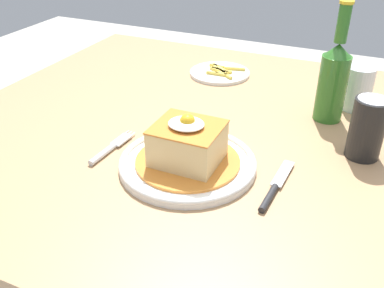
% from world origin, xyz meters
% --- Properties ---
extents(dining_table, '(1.18, 1.05, 0.76)m').
position_xyz_m(dining_table, '(0.00, 0.00, 0.66)').
color(dining_table, '#A87F56').
rests_on(dining_table, ground_plane).
extents(main_plate, '(0.26, 0.26, 0.02)m').
position_xyz_m(main_plate, '(0.02, -0.17, 0.77)').
color(main_plate, white).
rests_on(main_plate, dining_table).
extents(sandwich_meal, '(0.20, 0.20, 0.10)m').
position_xyz_m(sandwich_meal, '(0.01, -0.17, 0.81)').
color(sandwich_meal, orange).
rests_on(sandwich_meal, main_plate).
extents(fork, '(0.02, 0.14, 0.01)m').
position_xyz_m(fork, '(-0.15, -0.18, 0.77)').
color(fork, silver).
rests_on(fork, dining_table).
extents(knife, '(0.02, 0.17, 0.01)m').
position_xyz_m(knife, '(0.19, -0.18, 0.77)').
color(knife, '#262628').
rests_on(knife, dining_table).
extents(soda_can, '(0.07, 0.07, 0.12)m').
position_xyz_m(soda_can, '(0.31, 0.01, 0.82)').
color(soda_can, black).
rests_on(soda_can, dining_table).
extents(beer_bottle_green, '(0.06, 0.06, 0.27)m').
position_xyz_m(beer_bottle_green, '(0.22, 0.15, 0.86)').
color(beer_bottle_green, '#2D6B23').
rests_on(beer_bottle_green, dining_table).
extents(drinking_glass, '(0.07, 0.07, 0.10)m').
position_xyz_m(drinking_glass, '(0.28, 0.23, 0.81)').
color(drinking_glass, silver).
rests_on(drinking_glass, dining_table).
extents(side_plate_fries, '(0.17, 0.17, 0.02)m').
position_xyz_m(side_plate_fries, '(-0.10, 0.30, 0.77)').
color(side_plate_fries, white).
rests_on(side_plate_fries, dining_table).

